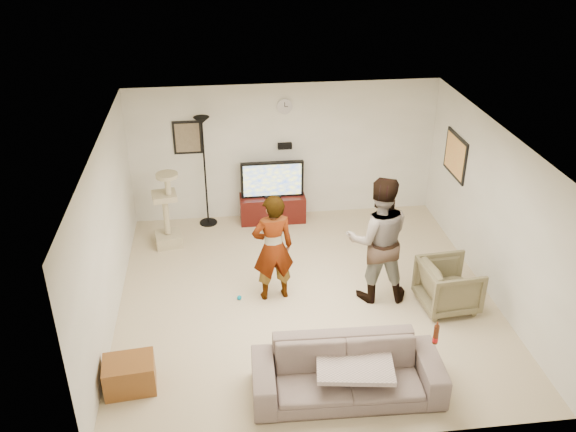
{
  "coord_description": "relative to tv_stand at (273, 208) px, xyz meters",
  "views": [
    {
      "loc": [
        -1.18,
        -7.45,
        5.35
      ],
      "look_at": [
        -0.25,
        0.2,
        1.29
      ],
      "focal_mm": 38.18,
      "sensor_mm": 36.0,
      "label": 1
    }
  ],
  "objects": [
    {
      "name": "cat_tree",
      "position": [
        -1.86,
        -0.66,
        0.43
      ],
      "size": [
        0.5,
        0.5,
        1.35
      ],
      "primitive_type": "cube",
      "rotation": [
        0.0,
        0.0,
        0.17
      ],
      "color": "tan",
      "rests_on": "floor"
    },
    {
      "name": "picture_back",
      "position": [
        -1.45,
        0.23,
        1.35
      ],
      "size": [
        0.42,
        0.03,
        0.52
      ],
      "primitive_type": "cube",
      "color": "brown",
      "rests_on": "wall_back"
    },
    {
      "name": "tv_screen",
      "position": [
        0.0,
        -0.04,
        0.58
      ],
      "size": [
        1.04,
        0.01,
        0.59
      ],
      "primitive_type": "cube",
      "color": "#CFCB43",
      "rests_on": "tv"
    },
    {
      "name": "wall_front",
      "position": [
        0.25,
        -5.25,
        1.0
      ],
      "size": [
        5.5,
        0.04,
        2.5
      ],
      "primitive_type": "cube",
      "color": "beige",
      "rests_on": "floor"
    },
    {
      "name": "wall_left",
      "position": [
        -2.5,
        -2.5,
        1.0
      ],
      "size": [
        0.04,
        5.5,
        2.5
      ],
      "primitive_type": "cube",
      "color": "beige",
      "rests_on": "floor"
    },
    {
      "name": "tv",
      "position": [
        0.0,
        0.0,
        0.58
      ],
      "size": [
        1.13,
        0.08,
        0.67
      ],
      "primitive_type": "cube",
      "color": "black",
      "rests_on": "tv_stand"
    },
    {
      "name": "beer_bottle",
      "position": [
        1.48,
        -4.52,
        0.54
      ],
      "size": [
        0.06,
        0.06,
        0.25
      ],
      "primitive_type": "cylinder",
      "color": "#51200E",
      "rests_on": "sofa"
    },
    {
      "name": "picture_right",
      "position": [
        2.98,
        -0.9,
        1.25
      ],
      "size": [
        0.03,
        0.78,
        0.62
      ],
      "primitive_type": "cube",
      "color": "#FFA354",
      "rests_on": "wall_right"
    },
    {
      "name": "tv_stand",
      "position": [
        0.0,
        0.0,
        0.0
      ],
      "size": [
        1.18,
        0.45,
        0.49
      ],
      "primitive_type": "cube",
      "color": "#330B08",
      "rests_on": "floor"
    },
    {
      "name": "person_right",
      "position": [
        1.27,
        -2.58,
        0.72
      ],
      "size": [
        1.0,
        0.81,
        1.93
      ],
      "primitive_type": "imported",
      "rotation": [
        0.0,
        0.0,
        3.06
      ],
      "color": "navy",
      "rests_on": "floor"
    },
    {
      "name": "wall_back",
      "position": [
        0.25,
        0.25,
        1.0
      ],
      "size": [
        5.5,
        0.04,
        2.5
      ],
      "primitive_type": "cube",
      "color": "beige",
      "rests_on": "floor"
    },
    {
      "name": "ceiling",
      "position": [
        0.25,
        -2.5,
        2.26
      ],
      "size": [
        5.5,
        5.5,
        0.02
      ],
      "primitive_type": "cube",
      "color": "white",
      "rests_on": "wall_back"
    },
    {
      "name": "sofa",
      "position": [
        0.44,
        -4.52,
        0.08
      ],
      "size": [
        2.29,
        0.96,
        0.66
      ],
      "primitive_type": "imported",
      "rotation": [
        0.0,
        0.0,
        -0.04
      ],
      "color": "#6A5A55",
      "rests_on": "floor"
    },
    {
      "name": "toy_ball",
      "position": [
        -0.74,
        -2.44,
        -0.21
      ],
      "size": [
        0.07,
        0.07,
        0.07
      ],
      "primitive_type": "sphere",
      "color": "#007EAB",
      "rests_on": "floor"
    },
    {
      "name": "wall_clock",
      "position": [
        0.25,
        0.22,
        1.85
      ],
      "size": [
        0.26,
        0.04,
        0.26
      ],
      "primitive_type": "cylinder",
      "rotation": [
        1.57,
        0.0,
        0.0
      ],
      "color": "white",
      "rests_on": "wall_back"
    },
    {
      "name": "throw_blanket",
      "position": [
        0.53,
        -4.52,
        0.2
      ],
      "size": [
        0.99,
        0.82,
        0.06
      ],
      "primitive_type": "cube",
      "rotation": [
        0.0,
        0.0,
        -0.15
      ],
      "color": "#BBA49F",
      "rests_on": "sofa"
    },
    {
      "name": "floor",
      "position": [
        0.25,
        -2.5,
        -0.26
      ],
      "size": [
        5.5,
        5.5,
        0.02
      ],
      "primitive_type": "cube",
      "color": "tan",
      "rests_on": "ground"
    },
    {
      "name": "floor_lamp",
      "position": [
        -1.18,
        0.03,
        0.77
      ],
      "size": [
        0.32,
        0.32,
        2.03
      ],
      "primitive_type": "cylinder",
      "color": "black",
      "rests_on": "floor"
    },
    {
      "name": "wall_right",
      "position": [
        3.0,
        -2.5,
        1.0
      ],
      "size": [
        0.04,
        5.5,
        2.5
      ],
      "primitive_type": "cube",
      "color": "beige",
      "rests_on": "floor"
    },
    {
      "name": "console_box",
      "position": [
        -0.01,
        -0.4,
        -0.21
      ],
      "size": [
        0.4,
        0.3,
        0.07
      ],
      "primitive_type": "cube",
      "color": "#B3B3B8",
      "rests_on": "floor"
    },
    {
      "name": "side_table",
      "position": [
        -2.15,
        -4.12,
        -0.04
      ],
      "size": [
        0.65,
        0.51,
        0.4
      ],
      "primitive_type": "cube",
      "rotation": [
        0.0,
        0.0,
        0.09
      ],
      "color": "brown",
      "rests_on": "floor"
    },
    {
      "name": "wall_speaker",
      "position": [
        0.25,
        0.19,
        1.13
      ],
      "size": [
        0.25,
        0.1,
        0.1
      ],
      "primitive_type": "cube",
      "color": "black",
      "rests_on": "wall_back"
    },
    {
      "name": "armchair",
      "position": [
        2.26,
        -2.97,
        0.11
      ],
      "size": [
        0.85,
        0.83,
        0.72
      ],
      "primitive_type": "imported",
      "rotation": [
        0.0,
        0.0,
        1.65
      ],
      "color": "brown",
      "rests_on": "floor"
    },
    {
      "name": "person_left",
      "position": [
        -0.23,
        -2.41,
        0.59
      ],
      "size": [
        0.66,
        0.49,
        1.68
      ],
      "primitive_type": "imported",
      "rotation": [
        0.0,
        0.0,
        3.29
      ],
      "color": "#9D9D9D",
      "rests_on": "floor"
    }
  ]
}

